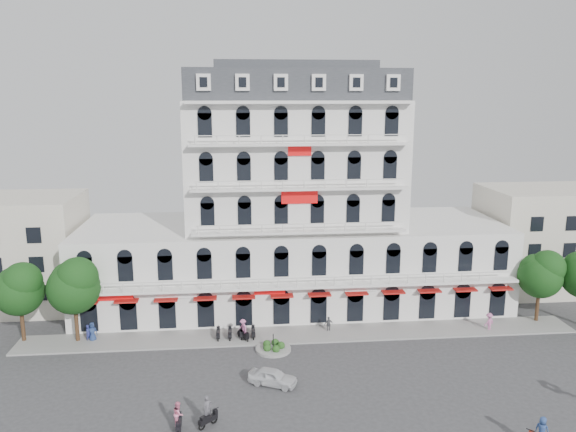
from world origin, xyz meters
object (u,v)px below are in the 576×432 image
at_px(rider_west, 208,412).
at_px(rider_southwest, 179,416).
at_px(rider_center, 243,329).
at_px(parked_car, 273,377).

distance_m(rider_west, rider_southwest, 1.99).
relative_size(rider_west, rider_southwest, 1.06).
xyz_separation_m(rider_southwest, rider_center, (4.62, 14.07, 0.00)).
distance_m(rider_southwest, rider_center, 14.81).
height_order(parked_car, rider_southwest, rider_southwest).
xyz_separation_m(parked_car, rider_center, (-2.19, 8.40, 0.47)).
bearing_deg(rider_west, rider_center, 37.11).
relative_size(rider_west, rider_center, 1.09).
relative_size(parked_car, rider_center, 1.82).
bearing_deg(rider_center, rider_southwest, -49.84).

